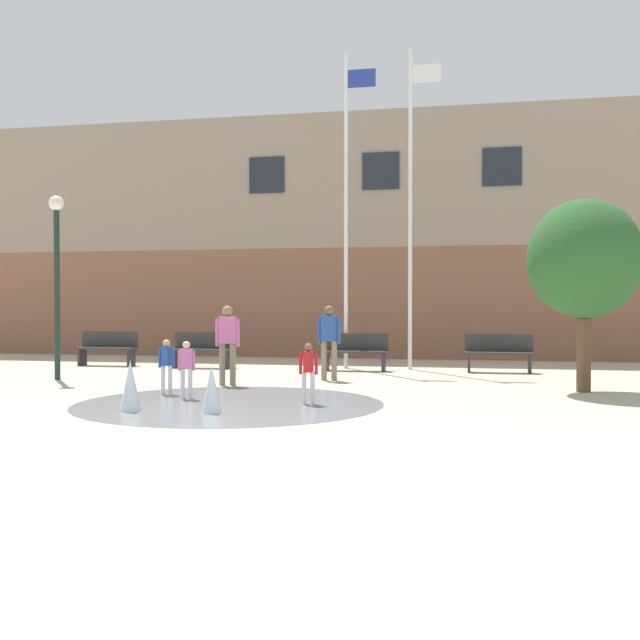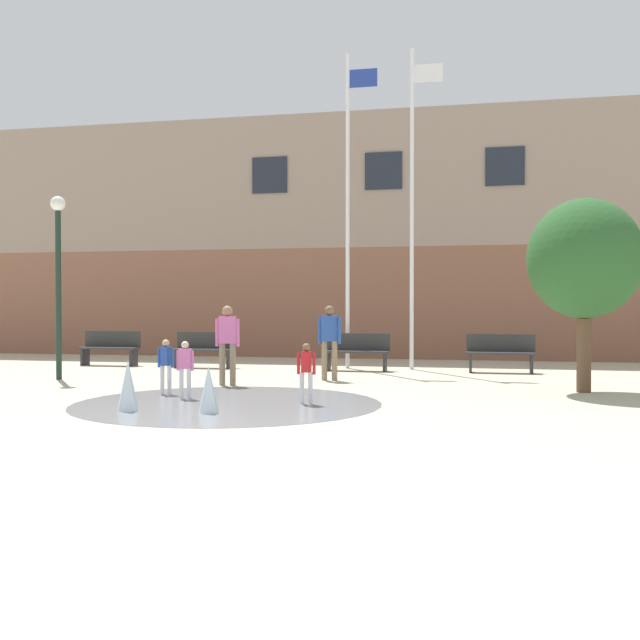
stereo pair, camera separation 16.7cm
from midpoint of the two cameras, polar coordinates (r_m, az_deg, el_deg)
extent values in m
plane|color=#BCB299|center=(7.72, -9.02, -10.83)|extent=(100.00, 100.00, 0.00)
cube|color=brown|center=(25.32, 5.89, 1.28)|extent=(36.00, 6.00, 3.34)
cube|color=gray|center=(25.60, 5.90, 9.62)|extent=(36.00, 6.00, 4.08)
cube|color=#1E232D|center=(23.35, -3.65, 10.96)|extent=(1.10, 0.06, 1.10)
cube|color=#1E232D|center=(22.67, 5.07, 11.25)|extent=(1.10, 0.06, 1.10)
cube|color=#1E232D|center=(22.52, 14.12, 11.29)|extent=(1.10, 0.06, 1.10)
cylinder|color=gray|center=(12.32, -6.66, -6.31)|extent=(5.01, 5.01, 0.01)
cone|color=silver|center=(11.67, -14.02, -4.86)|extent=(0.32, 0.32, 0.78)
cone|color=silver|center=(11.23, -8.06, -5.25)|extent=(0.31, 0.31, 0.71)
cube|color=#28282D|center=(20.89, -17.25, -2.71)|extent=(0.06, 0.40, 0.44)
cube|color=#28282D|center=(20.25, -13.79, -2.81)|extent=(0.06, 0.40, 0.44)
cube|color=#2D2D2D|center=(20.54, -15.55, -2.08)|extent=(1.60, 0.44, 0.05)
cube|color=#2D2D2D|center=(20.71, -15.30, -1.40)|extent=(1.60, 0.04, 0.42)
cube|color=#28282D|center=(19.54, -10.53, -2.94)|extent=(0.06, 0.40, 0.44)
cube|color=#28282D|center=(19.05, -6.63, -3.03)|extent=(0.06, 0.40, 0.44)
cube|color=#2D2D2D|center=(19.27, -8.61, -2.26)|extent=(1.60, 0.44, 0.05)
cube|color=#2D2D2D|center=(19.44, -8.40, -1.53)|extent=(1.60, 0.04, 0.42)
cube|color=#28282D|center=(18.38, 0.89, -3.17)|extent=(0.06, 0.40, 0.44)
cube|color=#28282D|center=(18.16, 5.24, -3.23)|extent=(0.06, 0.40, 0.44)
cube|color=#2D2D2D|center=(18.24, 3.05, -2.44)|extent=(1.60, 0.44, 0.05)
cube|color=#2D2D2D|center=(18.43, 3.15, -1.67)|extent=(1.60, 0.04, 0.42)
cube|color=#28282D|center=(18.21, 11.66, -3.24)|extent=(0.06, 0.40, 0.44)
cube|color=#28282D|center=(18.25, 16.06, -3.25)|extent=(0.06, 0.40, 0.44)
cube|color=#2D2D2D|center=(18.20, 13.87, -2.48)|extent=(1.60, 0.44, 0.05)
cube|color=#2D2D2D|center=(18.39, 13.85, -1.71)|extent=(1.60, 0.04, 0.42)
cylinder|color=silver|center=(13.04, -10.15, -4.78)|extent=(0.07, 0.07, 0.52)
cylinder|color=silver|center=(12.99, -9.59, -4.80)|extent=(0.07, 0.07, 0.52)
cube|color=pink|center=(12.98, -9.88, -2.91)|extent=(0.23, 0.17, 0.33)
sphere|color=beige|center=(12.96, -9.88, -1.88)|extent=(0.13, 0.13, 0.13)
cylinder|color=pink|center=(13.03, -10.41, -3.05)|extent=(0.05, 0.05, 0.34)
cylinder|color=pink|center=(12.93, -9.34, -3.07)|extent=(0.05, 0.05, 0.34)
cylinder|color=#89755B|center=(15.05, -7.14, -3.37)|extent=(0.12, 0.12, 0.84)
cylinder|color=#89755B|center=(14.98, -6.35, -3.39)|extent=(0.12, 0.12, 0.84)
cube|color=pink|center=(14.98, -6.75, -0.75)|extent=(0.38, 0.29, 0.54)
sphere|color=#997051|center=(14.97, -6.76, 0.69)|extent=(0.21, 0.21, 0.21)
cylinder|color=pink|center=(15.05, -7.51, -0.95)|extent=(0.08, 0.08, 0.55)
cylinder|color=pink|center=(14.91, -5.99, -0.97)|extent=(0.08, 0.08, 0.55)
cylinder|color=silver|center=(13.73, -11.58, -4.49)|extent=(0.07, 0.07, 0.52)
cylinder|color=silver|center=(13.68, -11.06, -4.51)|extent=(0.07, 0.07, 0.52)
cube|color=#284C9E|center=(13.67, -11.33, -2.71)|extent=(0.13, 0.22, 0.33)
sphere|color=tan|center=(13.65, -11.33, -1.74)|extent=(0.13, 0.13, 0.13)
cylinder|color=#284C9E|center=(13.72, -11.83, -2.84)|extent=(0.05, 0.05, 0.34)
cylinder|color=#284C9E|center=(13.62, -10.82, -2.87)|extent=(0.05, 0.05, 0.34)
cylinder|color=silver|center=(12.13, -0.97, -5.20)|extent=(0.07, 0.07, 0.52)
cylinder|color=silver|center=(12.10, -0.34, -5.22)|extent=(0.07, 0.07, 0.52)
cube|color=red|center=(12.07, -0.66, -3.19)|extent=(0.13, 0.21, 0.33)
sphere|color=brown|center=(12.06, -0.66, -2.09)|extent=(0.13, 0.13, 0.13)
cylinder|color=red|center=(12.11, -1.26, -3.35)|extent=(0.05, 0.05, 0.34)
cylinder|color=red|center=(12.05, -0.05, -3.37)|extent=(0.05, 0.05, 0.34)
cylinder|color=#89755B|center=(15.94, 0.64, -3.11)|extent=(0.12, 0.12, 0.84)
cylinder|color=#89755B|center=(15.89, 1.42, -3.12)|extent=(0.12, 0.12, 0.84)
cube|color=#284C9E|center=(15.88, 1.03, -0.63)|extent=(0.39, 0.35, 0.54)
sphere|color=brown|center=(15.87, 1.03, 0.72)|extent=(0.21, 0.21, 0.21)
cylinder|color=#284C9E|center=(15.92, 0.28, -0.83)|extent=(0.08, 0.08, 0.55)
cylinder|color=#284C9E|center=(15.84, 1.77, -0.84)|extent=(0.08, 0.08, 0.55)
cylinder|color=silver|center=(19.11, 2.37, 8.24)|extent=(0.10, 0.10, 7.93)
cube|color=#233893|center=(19.74, 3.58, 17.92)|extent=(0.70, 0.02, 0.45)
cylinder|color=silver|center=(18.91, 7.27, 8.33)|extent=(0.10, 0.10, 7.95)
cube|color=silver|center=(19.58, 8.52, 18.11)|extent=(0.70, 0.02, 0.45)
cylinder|color=#192D23|center=(17.02, -19.04, 1.79)|extent=(0.12, 0.12, 3.62)
sphere|color=white|center=(17.16, -19.08, 8.39)|extent=(0.32, 0.32, 0.32)
cylinder|color=brown|center=(14.58, 19.78, -2.55)|extent=(0.26, 0.26, 1.36)
ellipsoid|color=#285628|center=(14.58, 19.82, 4.43)|extent=(2.07, 2.07, 2.20)
camera|label=1|loc=(0.08, -89.68, 0.01)|focal=42.00mm
camera|label=2|loc=(0.08, 90.32, -0.01)|focal=42.00mm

